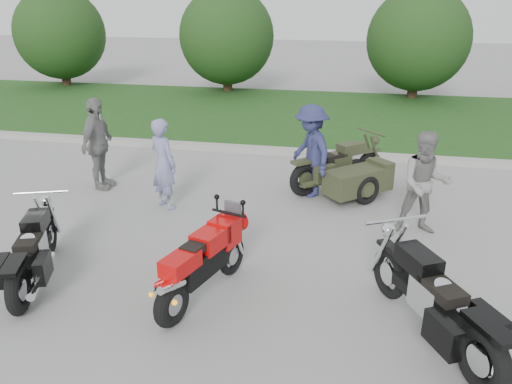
% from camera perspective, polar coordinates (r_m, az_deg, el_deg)
% --- Properties ---
extents(ground, '(80.00, 80.00, 0.00)m').
position_cam_1_polar(ground, '(7.04, -7.42, -9.81)').
color(ground, gray).
rests_on(ground, ground).
extents(curb, '(60.00, 0.30, 0.15)m').
position_cam_1_polar(curb, '(12.36, 1.46, 4.76)').
color(curb, '#A3A19A').
rests_on(curb, ground).
extents(grass_strip, '(60.00, 8.00, 0.14)m').
position_cam_1_polar(grass_strip, '(16.33, 4.08, 8.85)').
color(grass_strip, '#345F20').
rests_on(grass_strip, ground).
extents(tree_far_left, '(3.60, 3.60, 4.00)m').
position_cam_1_polar(tree_far_left, '(22.69, -21.49, 16.46)').
color(tree_far_left, '#3F2B1C').
rests_on(tree_far_left, ground).
extents(tree_mid_left, '(3.60, 3.60, 4.00)m').
position_cam_1_polar(tree_mid_left, '(19.87, -3.37, 17.31)').
color(tree_mid_left, '#3F2B1C').
rests_on(tree_mid_left, ground).
extents(tree_mid_right, '(3.60, 3.60, 4.00)m').
position_cam_1_polar(tree_mid_right, '(19.31, 18.05, 16.23)').
color(tree_mid_right, '#3F2B1C').
rests_on(tree_mid_right, ground).
extents(sportbike_red, '(0.75, 1.86, 0.91)m').
position_cam_1_polar(sportbike_red, '(6.34, -6.23, -7.95)').
color(sportbike_red, black).
rests_on(sportbike_red, ground).
extents(cruiser_left, '(0.92, 2.10, 0.84)m').
position_cam_1_polar(cruiser_left, '(7.32, -24.19, -6.54)').
color(cruiser_left, black).
rests_on(cruiser_left, ground).
extents(cruiser_right, '(1.28, 2.19, 0.93)m').
position_cam_1_polar(cruiser_right, '(5.95, 19.98, -12.08)').
color(cruiser_right, black).
rests_on(cruiser_right, ground).
extents(cruiser_sidecar, '(1.99, 2.06, 0.89)m').
position_cam_1_polar(cruiser_sidecar, '(9.78, 10.50, 1.93)').
color(cruiser_sidecar, black).
rests_on(cruiser_sidecar, ground).
extents(person_stripe, '(0.73, 0.67, 1.66)m').
position_cam_1_polar(person_stripe, '(9.09, -10.54, 3.17)').
color(person_stripe, '#8084AE').
rests_on(person_stripe, ground).
extents(person_grey, '(0.87, 0.70, 1.69)m').
position_cam_1_polar(person_grey, '(8.39, 18.75, 0.90)').
color(person_grey, gray).
rests_on(person_grey, ground).
extents(person_denim, '(1.20, 1.32, 1.78)m').
position_cam_1_polar(person_denim, '(9.54, 6.27, 4.66)').
color(person_denim, navy).
rests_on(person_denim, ground).
extents(person_back, '(0.46, 1.08, 1.83)m').
position_cam_1_polar(person_back, '(10.34, -17.64, 5.23)').
color(person_back, gray).
rests_on(person_back, ground).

